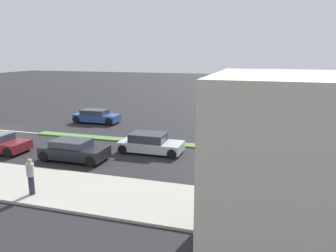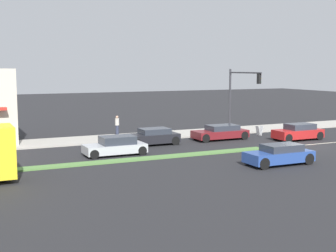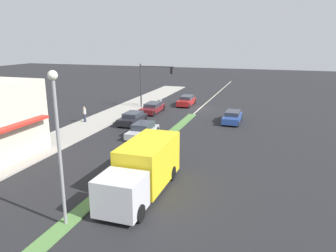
# 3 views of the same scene
# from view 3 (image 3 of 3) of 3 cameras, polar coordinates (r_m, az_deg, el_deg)

# --- Properties ---
(ground_plane) EXTENTS (160.00, 160.00, 0.00)m
(ground_plane) POSITION_cam_3_polar(r_m,az_deg,el_deg) (26.40, -3.14, -4.51)
(ground_plane) COLOR #232326
(sidewalk_right) EXTENTS (4.00, 73.00, 0.12)m
(sidewalk_right) POSITION_cam_3_polar(r_m,az_deg,el_deg) (30.31, -19.58, -2.68)
(sidewalk_right) COLOR #A8A399
(sidewalk_right) RESTS_ON ground
(median_strip) EXTENTS (0.90, 46.00, 0.10)m
(median_strip) POSITION_cam_3_polar(r_m,az_deg,el_deg) (18.97, -13.31, -12.85)
(median_strip) COLOR #568442
(median_strip) RESTS_ON ground
(lane_marking_center) EXTENTS (0.16, 60.00, 0.01)m
(lane_marking_center) POSITION_cam_3_polar(r_m,az_deg,el_deg) (43.07, 5.59, 3.08)
(lane_marking_center) COLOR beige
(lane_marking_center) RESTS_ON ground
(traffic_signal_main) EXTENTS (4.59, 0.34, 5.60)m
(traffic_signal_main) POSITION_cam_3_polar(r_m,az_deg,el_deg) (42.49, -2.99, 8.29)
(traffic_signal_main) COLOR #333338
(traffic_signal_main) RESTS_ON sidewalk_right
(street_lamp) EXTENTS (0.44, 0.44, 7.37)m
(street_lamp) POSITION_cam_3_polar(r_m,az_deg,el_deg) (15.52, -18.68, -0.76)
(street_lamp) COLOR gray
(street_lamp) RESTS_ON median_strip
(pedestrian) EXTENTS (0.34, 0.34, 1.68)m
(pedestrian) POSITION_cam_3_polar(r_m,az_deg,el_deg) (36.29, -14.32, 2.07)
(pedestrian) COLOR #282D42
(pedestrian) RESTS_ON sidewalk_right
(warning_aframe_sign) EXTENTS (0.45, 0.53, 0.84)m
(warning_aframe_sign) POSITION_cam_3_polar(r_m,az_deg,el_deg) (44.50, -1.48, 4.08)
(warning_aframe_sign) COLOR silver
(warning_aframe_sign) RESTS_ON ground
(delivery_truck) EXTENTS (2.44, 7.50, 2.87)m
(delivery_truck) POSITION_cam_3_polar(r_m,az_deg,el_deg) (19.30, -4.34, -7.34)
(delivery_truck) COLOR silver
(delivery_truck) RESTS_ON ground
(sedan_maroon) EXTENTS (1.85, 4.50, 1.20)m
(sedan_maroon) POSITION_cam_3_polar(r_m,az_deg,el_deg) (40.32, -2.71, 3.18)
(sedan_maroon) COLOR maroon
(sedan_maroon) RESTS_ON ground
(sedan_silver) EXTENTS (1.85, 4.10, 1.28)m
(sedan_silver) POSITION_cam_3_polar(r_m,az_deg,el_deg) (30.36, -4.43, -0.74)
(sedan_silver) COLOR #B7BABF
(sedan_silver) RESTS_ON ground
(sedan_dark) EXTENTS (1.87, 3.98, 1.25)m
(sedan_dark) POSITION_cam_3_polar(r_m,az_deg,el_deg) (34.90, -6.23, 1.30)
(sedan_dark) COLOR black
(sedan_dark) RESTS_ON ground
(hatchback_red) EXTENTS (1.73, 4.07, 1.33)m
(hatchback_red) POSITION_cam_3_polar(r_m,az_deg,el_deg) (44.73, 3.24, 4.40)
(hatchback_red) COLOR #AD1E1E
(hatchback_red) RESTS_ON ground
(coupe_blue) EXTENTS (1.72, 4.21, 1.24)m
(coupe_blue) POSITION_cam_3_polar(r_m,az_deg,el_deg) (36.09, 11.16, 1.55)
(coupe_blue) COLOR #284793
(coupe_blue) RESTS_ON ground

